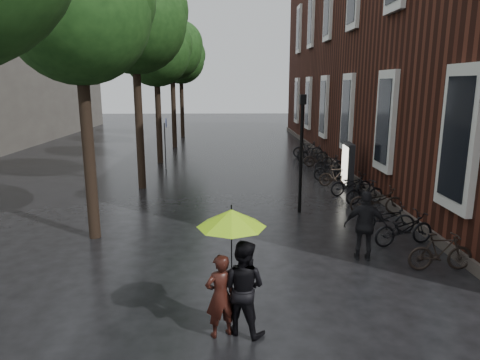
{
  "coord_description": "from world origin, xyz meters",
  "views": [
    {
      "loc": [
        -0.27,
        -4.77,
        4.31
      ],
      "look_at": [
        0.07,
        6.61,
        1.75
      ],
      "focal_mm": 32.0,
      "sensor_mm": 36.0,
      "label": 1
    }
  ],
  "objects_px": {
    "ad_lightbox": "(348,165)",
    "lamp_post": "(302,142)",
    "person_black": "(243,287)",
    "parked_bicycles": "(346,180)",
    "person_burgundy": "(220,296)",
    "pedestrian_walking": "(365,226)"
  },
  "relations": [
    {
      "from": "person_burgundy",
      "to": "person_black",
      "type": "bearing_deg",
      "value": 170.94
    },
    {
      "from": "ad_lightbox",
      "to": "lamp_post",
      "type": "bearing_deg",
      "value": -122.76
    },
    {
      "from": "parked_bicycles",
      "to": "lamp_post",
      "type": "bearing_deg",
      "value": -129.35
    },
    {
      "from": "person_burgundy",
      "to": "pedestrian_walking",
      "type": "relative_size",
      "value": 0.85
    },
    {
      "from": "lamp_post",
      "to": "pedestrian_walking",
      "type": "bearing_deg",
      "value": -76.97
    },
    {
      "from": "ad_lightbox",
      "to": "lamp_post",
      "type": "xyz_separation_m",
      "value": [
        -2.62,
        -3.56,
        1.47
      ]
    },
    {
      "from": "ad_lightbox",
      "to": "person_black",
      "type": "bearing_deg",
      "value": -110.59
    },
    {
      "from": "person_burgundy",
      "to": "parked_bicycles",
      "type": "height_order",
      "value": "person_burgundy"
    },
    {
      "from": "person_burgundy",
      "to": "ad_lightbox",
      "type": "xyz_separation_m",
      "value": [
        5.22,
        10.86,
        0.2
      ]
    },
    {
      "from": "pedestrian_walking",
      "to": "ad_lightbox",
      "type": "distance_m",
      "value": 7.82
    },
    {
      "from": "lamp_post",
      "to": "parked_bicycles",
      "type": "bearing_deg",
      "value": 50.65
    },
    {
      "from": "pedestrian_walking",
      "to": "lamp_post",
      "type": "bearing_deg",
      "value": -64.01
    },
    {
      "from": "parked_bicycles",
      "to": "pedestrian_walking",
      "type": "bearing_deg",
      "value": -101.66
    },
    {
      "from": "person_black",
      "to": "parked_bicycles",
      "type": "distance_m",
      "value": 11.1
    },
    {
      "from": "person_black",
      "to": "lamp_post",
      "type": "distance_m",
      "value": 7.69
    },
    {
      "from": "parked_bicycles",
      "to": "lamp_post",
      "type": "xyz_separation_m",
      "value": [
        -2.38,
        -2.9,
        1.95
      ]
    },
    {
      "from": "pedestrian_walking",
      "to": "parked_bicycles",
      "type": "bearing_deg",
      "value": -88.7
    },
    {
      "from": "ad_lightbox",
      "to": "parked_bicycles",
      "type": "bearing_deg",
      "value": -106.22
    },
    {
      "from": "person_burgundy",
      "to": "pedestrian_walking",
      "type": "distance_m",
      "value": 4.79
    },
    {
      "from": "ad_lightbox",
      "to": "lamp_post",
      "type": "distance_m",
      "value": 4.66
    },
    {
      "from": "person_black",
      "to": "parked_bicycles",
      "type": "relative_size",
      "value": 0.11
    },
    {
      "from": "person_black",
      "to": "ad_lightbox",
      "type": "distance_m",
      "value": 11.8
    }
  ]
}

